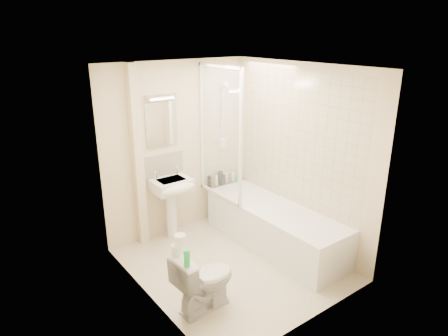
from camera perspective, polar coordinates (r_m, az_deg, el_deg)
floor at (r=5.10m, az=1.14°, el=-13.64°), size 2.50×2.50×0.00m
wall_back at (r=5.55m, az=-6.71°, el=2.68°), size 2.20×0.02×2.40m
wall_left at (r=4.03m, az=-11.24°, el=-4.05°), size 0.02×2.50×2.40m
wall_right at (r=5.28m, az=10.71°, el=1.59°), size 0.02×2.50×2.40m
ceiling at (r=4.30m, az=1.36°, el=14.32°), size 2.20×2.50×0.02m
tile_back at (r=5.88m, az=-0.39°, el=6.01°), size 0.70×0.01×1.75m
tile_right at (r=5.24m, az=10.43°, el=4.03°), size 0.01×2.10×1.75m
pipe_boxing at (r=5.23m, az=-12.24°, el=1.34°), size 0.12×0.12×2.40m
splashback at (r=5.49m, az=-8.62°, el=0.54°), size 0.60×0.02×0.30m
mirror at (r=5.34m, az=-8.90°, el=6.13°), size 0.46×0.01×0.60m
strip_light at (r=5.25m, az=-8.99°, el=10.02°), size 0.42×0.07×0.07m
bathtub at (r=5.41m, az=7.23°, el=-8.19°), size 0.70×2.10×0.55m
shower_screen at (r=5.33m, az=-0.62°, el=4.90°), size 0.04×0.92×1.80m
shower_fixture at (r=5.82m, az=-0.15°, el=7.08°), size 0.10×0.16×0.99m
pedestal_sink at (r=5.42m, az=-7.30°, el=-3.45°), size 0.51×0.47×0.99m
bottle_black_a at (r=5.90m, az=-2.10°, el=-1.96°), size 0.06×0.06×0.18m
bottle_white_a at (r=5.97m, az=-1.12°, el=-1.81°), size 0.05×0.05×0.15m
bottle_black_b at (r=6.00m, az=-0.52°, el=-1.43°), size 0.07×0.07×0.20m
bottle_blue at (r=6.05m, az=0.03°, el=-1.54°), size 0.05×0.05×0.15m
bottle_cream at (r=6.07m, az=0.25°, el=-1.43°), size 0.07×0.07×0.16m
bottle_white_b at (r=6.15m, az=1.26°, el=-1.25°), size 0.06×0.06×0.14m
bottle_green at (r=6.20m, az=1.76°, el=-1.29°), size 0.07×0.07×0.10m
toilet at (r=4.25m, az=-2.82°, el=-15.68°), size 0.45×0.70×0.67m
toilet_roll_lower at (r=4.00m, az=-6.86°, el=-11.56°), size 0.10×0.10×0.11m
toilet_roll_upper at (r=3.96m, az=-6.29°, el=-10.13°), size 0.11×0.11×0.10m
green_bottle at (r=3.81m, az=-5.33°, el=-12.70°), size 0.06×0.06×0.18m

